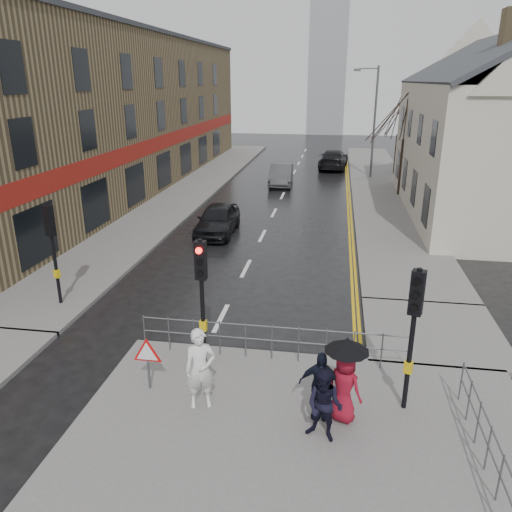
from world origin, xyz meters
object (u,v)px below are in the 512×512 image
(pedestrian_b, at_px, (325,406))
(car_parked, at_px, (218,219))
(pedestrian_a, at_px, (200,369))
(pedestrian_with_umbrella, at_px, (345,376))
(car_mid, at_px, (281,175))
(pedestrian_d, at_px, (320,385))

(pedestrian_b, height_order, car_parked, pedestrian_b)
(pedestrian_a, relative_size, pedestrian_with_umbrella, 0.97)
(pedestrian_with_umbrella, distance_m, car_parked, 14.92)
(pedestrian_a, bearing_deg, car_mid, 71.82)
(pedestrian_a, bearing_deg, car_parked, 81.16)
(pedestrian_with_umbrella, relative_size, pedestrian_d, 1.24)
(car_mid, bearing_deg, car_parked, -100.65)
(pedestrian_with_umbrella, bearing_deg, car_parked, 113.87)
(pedestrian_with_umbrella, relative_size, car_parked, 0.46)
(car_mid, bearing_deg, pedestrian_b, -84.45)
(pedestrian_b, bearing_deg, pedestrian_a, -175.39)
(pedestrian_b, distance_m, pedestrian_d, 0.74)
(car_parked, xyz_separation_m, car_mid, (1.73, 12.47, -0.00))
(pedestrian_d, bearing_deg, pedestrian_with_umbrella, 2.00)
(pedestrian_a, distance_m, pedestrian_with_umbrella, 3.19)
(pedestrian_d, xyz_separation_m, car_parked, (-5.51, 13.62, -0.20))
(pedestrian_d, bearing_deg, pedestrian_a, -175.70)
(pedestrian_b, height_order, pedestrian_d, pedestrian_b)
(pedestrian_with_umbrella, xyz_separation_m, car_parked, (-6.03, 13.63, -0.50))
(pedestrian_b, bearing_deg, pedestrian_d, 118.01)
(pedestrian_a, relative_size, car_parked, 0.45)
(pedestrian_a, distance_m, pedestrian_d, 2.67)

